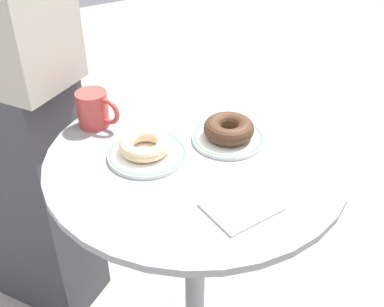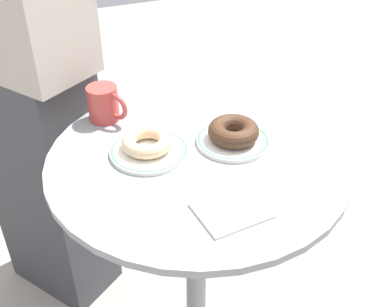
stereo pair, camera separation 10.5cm
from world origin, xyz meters
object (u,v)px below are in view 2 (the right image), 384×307
plate_left (149,151)px  paper_napkin (232,210)px  coffee_mug (104,104)px  plate_right (233,140)px  donut_glazed (147,142)px  person_figure (26,81)px  cafe_table (196,230)px  donut_chocolate (233,131)px

plate_left → paper_napkin: bearing=-71.7°
coffee_mug → plate_right: bearing=-41.9°
donut_glazed → person_figure: (-0.22, 0.42, 0.01)m
cafe_table → donut_chocolate: bearing=7.3°
plate_right → paper_napkin: size_ratio=1.28×
plate_left → plate_right: bearing=-10.9°
paper_napkin → person_figure: (-0.30, 0.68, 0.03)m
plate_left → coffee_mug: coffee_mug is taller
cafe_table → paper_napkin: (-0.01, -0.20, 0.24)m
cafe_table → plate_left: (-0.10, 0.05, 0.25)m
donut_glazed → paper_napkin: donut_glazed is taller
plate_left → paper_napkin: (0.08, -0.25, -0.00)m
donut_glazed → donut_chocolate: bearing=-12.3°
plate_right → paper_napkin: 0.24m
plate_right → donut_glazed: size_ratio=1.48×
cafe_table → paper_napkin: size_ratio=5.62×
person_figure → donut_glazed: bearing=-62.6°
person_figure → cafe_table: bearing=-56.2°
donut_glazed → coffee_mug: 0.19m
plate_right → donut_chocolate: size_ratio=1.43×
donut_chocolate → paper_napkin: donut_chocolate is taller
donut_chocolate → coffee_mug: coffee_mug is taller
donut_chocolate → person_figure: 0.62m
paper_napkin → person_figure: size_ratio=0.08×
donut_chocolate → paper_napkin: size_ratio=0.89×
plate_right → donut_glazed: 0.21m
donut_glazed → coffee_mug: bearing=105.6°
donut_chocolate → plate_left: bearing=169.1°
donut_chocolate → plate_right: bearing=150.6°
donut_chocolate → person_figure: size_ratio=0.07×
coffee_mug → person_figure: size_ratio=0.07×
donut_chocolate → person_figure: bearing=132.1°
plate_left → plate_right: size_ratio=1.05×
donut_chocolate → person_figure: person_figure is taller
cafe_table → coffee_mug: size_ratio=7.04×
plate_left → donut_chocolate: (0.20, -0.04, 0.03)m
plate_left → donut_glazed: size_ratio=1.54×
plate_right → donut_chocolate: donut_chocolate is taller
cafe_table → donut_glazed: 0.29m
coffee_mug → person_figure: bearing=125.1°
plate_left → coffee_mug: (-0.05, 0.19, 0.04)m
plate_right → person_figure: size_ratio=0.11×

